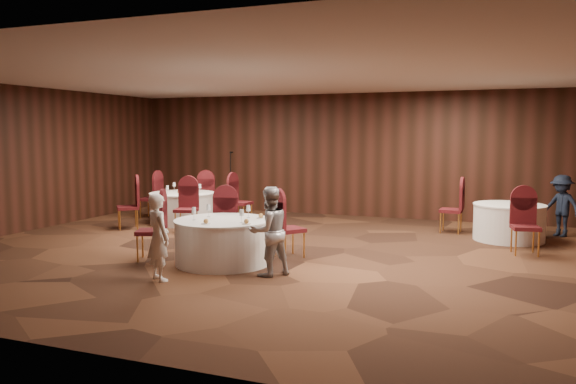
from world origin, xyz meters
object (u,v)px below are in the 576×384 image
(table_main, at_px, (223,241))
(mic_stand, at_px, (231,198))
(table_left, at_px, (182,208))
(woman_a, at_px, (158,237))
(man_c, at_px, (561,206))
(table_right, at_px, (509,222))
(woman_b, at_px, (269,231))

(table_main, xyz_separation_m, mic_stand, (-2.21, 4.67, 0.13))
(table_left, distance_m, woman_a, 5.36)
(table_left, bearing_deg, man_c, 9.07)
(table_right, relative_size, woman_a, 1.09)
(table_main, bearing_deg, mic_stand, 115.35)
(table_left, bearing_deg, table_right, 3.74)
(table_main, relative_size, woman_b, 1.18)
(table_main, relative_size, woman_a, 1.25)
(man_c, bearing_deg, woman_b, -92.82)
(table_main, height_order, woman_a, woman_a)
(table_right, distance_m, man_c, 1.36)
(woman_b, bearing_deg, table_main, -76.93)
(mic_stand, bearing_deg, table_left, -118.46)
(woman_a, bearing_deg, man_c, -103.36)
(man_c, bearing_deg, table_left, -133.25)
(mic_stand, xyz_separation_m, woman_b, (3.25, -5.13, 0.18))
(table_left, height_order, man_c, man_c)
(mic_stand, bearing_deg, woman_a, -72.91)
(table_right, distance_m, woman_b, 5.56)
(table_main, bearing_deg, man_c, 40.89)
(woman_a, relative_size, woman_b, 0.94)
(table_right, relative_size, mic_stand, 0.83)
(woman_a, distance_m, woman_b, 1.64)
(table_left, xyz_separation_m, woman_a, (2.52, -4.72, 0.27))
(table_main, height_order, mic_stand, mic_stand)
(mic_stand, bearing_deg, man_c, 0.63)
(mic_stand, bearing_deg, table_main, -64.65)
(woman_b, bearing_deg, table_left, -97.46)
(table_left, distance_m, woman_b, 5.53)
(table_left, relative_size, table_right, 1.11)
(table_main, bearing_deg, woman_b, -24.14)
(table_right, height_order, woman_a, woman_a)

